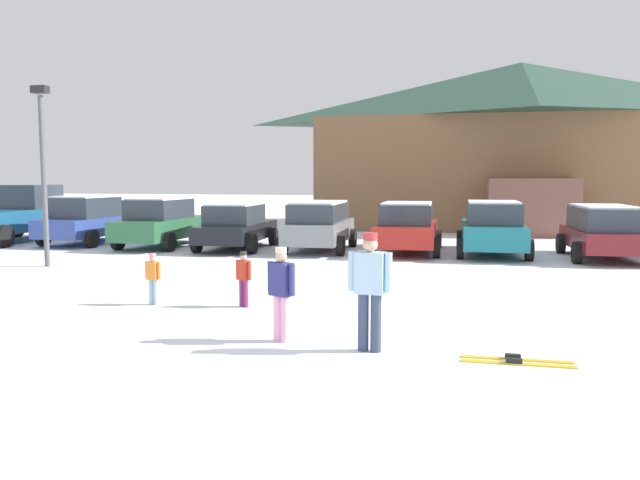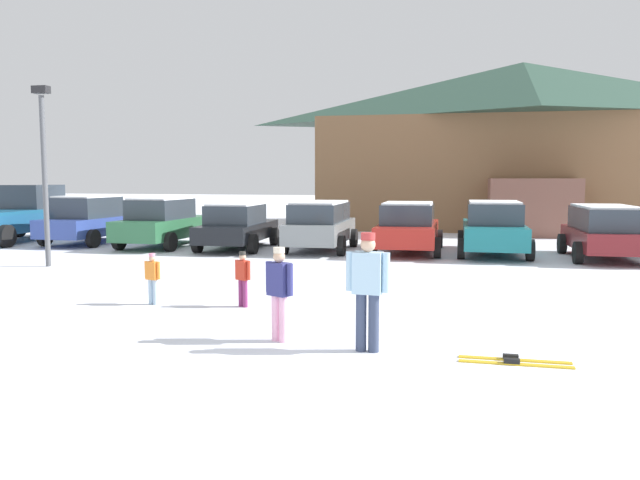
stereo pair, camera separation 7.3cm
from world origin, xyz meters
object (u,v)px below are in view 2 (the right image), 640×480
parked_maroon_van (605,230)px  ski_lodge (521,144)px  skier_child_in_red_jacket (243,276)px  parked_teal_hatchback (493,228)px  skier_child_in_orange_jacket (153,276)px  parked_green_coupe (163,222)px  parked_blue_hatchback (90,220)px  parked_black_sedan (237,226)px  lamp_post (44,165)px  pickup_truck (16,215)px  skier_teen_in_navy_coat (279,289)px  skier_adult_in_blue_parka (368,285)px  pair_of_skis (514,361)px  parked_grey_wagon (320,224)px  parked_red_sedan (408,227)px

parked_maroon_van → ski_lodge: bearing=97.0°
ski_lodge → skier_child_in_red_jacket: 22.84m
parked_teal_hatchback → skier_child_in_orange_jacket: size_ratio=4.72×
skier_child_in_red_jacket → skier_child_in_orange_jacket: 1.77m
parked_green_coupe → parked_teal_hatchback: bearing=1.5°
parked_blue_hatchback → parked_black_sedan: (5.98, -0.46, -0.08)m
parked_blue_hatchback → lamp_post: 6.44m
parked_teal_hatchback → pickup_truck: bearing=179.7°
parked_green_coupe → skier_teen_in_navy_coat: bearing=-55.5°
pickup_truck → skier_adult_in_blue_parka: bearing=-37.7°
pickup_truck → parked_teal_hatchback: bearing=-0.3°
ski_lodge → skier_adult_in_blue_parka: size_ratio=11.89×
parked_black_sedan → ski_lodge: bearing=51.3°
skier_child_in_orange_jacket → pair_of_skis: bearing=-19.8°
parked_grey_wagon → skier_adult_in_blue_parka: 12.21m
parked_black_sedan → skier_teen_in_navy_coat: bearing=-66.0°
parked_green_coupe → parked_black_sedan: (2.82, -0.11, -0.07)m
skier_adult_in_blue_parka → skier_child_in_red_jacket: 3.71m
skier_adult_in_blue_parka → skier_child_in_orange_jacket: (-4.52, 2.25, -0.38)m
parked_blue_hatchback → skier_child_in_orange_jacket: bearing=-51.1°
parked_green_coupe → lamp_post: (-0.71, -5.29, 1.91)m
parked_green_coupe → pickup_truck: size_ratio=0.74×
skier_adult_in_blue_parka → skier_child_in_orange_jacket: skier_adult_in_blue_parka is taller
parked_teal_hatchback → skier_child_in_red_jacket: (-4.84, -9.45, -0.26)m
skier_teen_in_navy_coat → skier_adult_in_blue_parka: bearing=-9.4°
skier_child_in_red_jacket → skier_teen_in_navy_coat: 2.65m
parked_grey_wagon → skier_child_in_red_jacket: size_ratio=4.04×
pickup_truck → lamp_post: size_ratio=1.24×
parked_black_sedan → parked_teal_hatchback: size_ratio=0.95×
skier_child_in_orange_jacket → parked_grey_wagon: bearing=83.8°
ski_lodge → pickup_truck: ski_lodge is taller
skier_teen_in_navy_coat → skier_child_in_orange_jacket: size_ratio=1.42×
skier_child_in_orange_jacket → parked_teal_hatchback: bearing=55.7°
parked_blue_hatchback → pair_of_skis: bearing=-40.1°
parked_grey_wagon → pair_of_skis: size_ratio=2.91×
parked_black_sedan → parked_red_sedan: parked_red_sedan is taller
parked_grey_wagon → parked_red_sedan: (2.89, 0.19, -0.06)m
skier_child_in_red_jacket → parked_green_coupe: bearing=125.1°
parked_blue_hatchback → skier_child_in_red_jacket: (9.58, -9.50, -0.29)m
parked_blue_hatchback → skier_adult_in_blue_parka: parked_blue_hatchback is taller
parked_green_coupe → skier_teen_in_navy_coat: (7.83, -11.38, -0.07)m
pickup_truck → skier_child_in_orange_jacket: size_ratio=6.09×
skier_child_in_red_jacket → skier_teen_in_navy_coat: skier_teen_in_navy_coat is taller
parked_grey_wagon → pair_of_skis: 13.01m
pickup_truck → skier_child_in_red_jacket: 15.97m
pair_of_skis → parked_blue_hatchback: bearing=139.9°
parked_maroon_van → pickup_truck: size_ratio=0.68×
ski_lodge → lamp_post: size_ratio=4.07×
skier_adult_in_blue_parka → parked_blue_hatchback: bearing=135.9°
pair_of_skis → lamp_post: (-11.86, 6.40, 2.76)m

